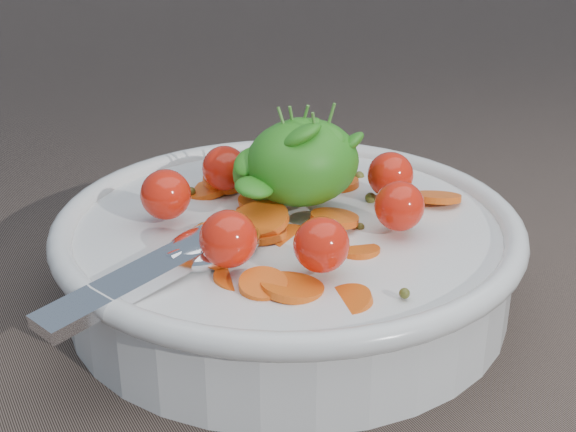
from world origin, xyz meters
name	(u,v)px	position (x,y,z in m)	size (l,w,h in m)	color
ground	(281,290)	(0.00, 0.00, 0.00)	(6.00, 6.00, 0.00)	brown
bowl	(288,249)	(0.00, -0.01, 0.03)	(0.31, 0.29, 0.12)	silver
napkin	(232,188)	(0.04, 0.17, 0.00)	(0.15, 0.13, 0.01)	white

